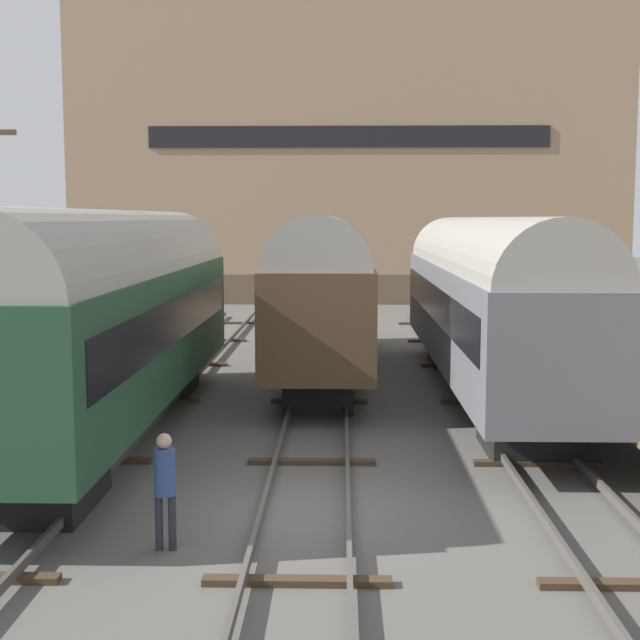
{
  "coord_description": "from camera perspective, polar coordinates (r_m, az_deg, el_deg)",
  "views": [
    {
      "loc": [
        0.6,
        -14.66,
        4.99
      ],
      "look_at": [
        0.0,
        9.61,
        2.2
      ],
      "focal_mm": 50.0,
      "sensor_mm": 36.0,
      "label": 1
    }
  ],
  "objects": [
    {
      "name": "train_car_brown",
      "position": [
        28.38,
        0.2,
        2.3
      ],
      "size": [
        2.9,
        15.54,
        5.06
      ],
      "color": "black",
      "rests_on": "ground"
    },
    {
      "name": "train_car_green",
      "position": [
        20.68,
        -13.08,
        0.69
      ],
      "size": [
        2.96,
        15.78,
        5.17
      ],
      "color": "black",
      "rests_on": "ground"
    },
    {
      "name": "warehouse_building",
      "position": [
        56.46,
        1.78,
        10.31
      ],
      "size": [
        32.41,
        10.39,
        17.38
      ],
      "color": "brown",
      "rests_on": "ground"
    },
    {
      "name": "ground_plane",
      "position": [
        15.5,
        -0.9,
        -12.23
      ],
      "size": [
        200.0,
        200.0,
        0.0
      ],
      "primitive_type": "plane",
      "color": "#56544F"
    },
    {
      "name": "track_middle",
      "position": [
        15.45,
        -0.9,
        -11.73
      ],
      "size": [
        2.6,
        60.0,
        0.26
      ],
      "color": "#4C4742",
      "rests_on": "ground"
    },
    {
      "name": "track_left",
      "position": [
        16.28,
        -17.52,
        -11.07
      ],
      "size": [
        2.6,
        60.0,
        0.26
      ],
      "color": "#4C4742",
      "rests_on": "ground"
    },
    {
      "name": "track_right",
      "position": [
        15.94,
        16.11,
        -11.41
      ],
      "size": [
        2.6,
        60.0,
        0.26
      ],
      "color": "#4C4742",
      "rests_on": "ground"
    },
    {
      "name": "person_worker",
      "position": [
        13.74,
        -9.9,
        -10.04
      ],
      "size": [
        0.32,
        0.32,
        1.8
      ],
      "color": "#282833",
      "rests_on": "ground"
    },
    {
      "name": "train_car_grey",
      "position": [
        24.99,
        10.57,
        1.58
      ],
      "size": [
        2.85,
        17.82,
        5.01
      ],
      "color": "black",
      "rests_on": "ground"
    }
  ]
}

